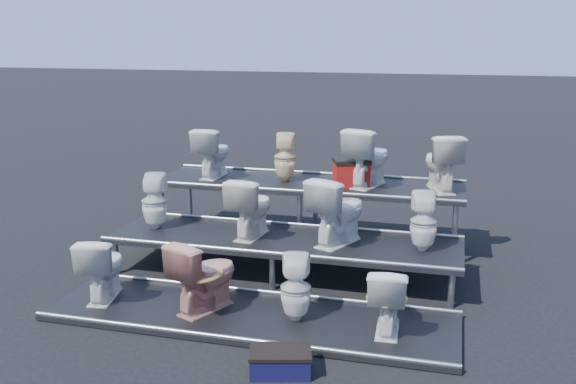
% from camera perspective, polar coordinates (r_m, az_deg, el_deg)
% --- Properties ---
extents(ground, '(80.00, 80.00, 0.00)m').
position_cam_1_polar(ground, '(7.85, -0.41, -7.35)').
color(ground, black).
rests_on(ground, ground).
extents(tier_front, '(4.20, 1.20, 0.06)m').
position_cam_1_polar(tier_front, '(6.70, -3.40, -11.01)').
color(tier_front, black).
rests_on(tier_front, ground).
extents(tier_mid, '(4.20, 1.20, 0.46)m').
position_cam_1_polar(tier_mid, '(7.77, -0.41, -5.77)').
color(tier_mid, black).
rests_on(tier_mid, ground).
extents(tier_back, '(4.20, 1.20, 0.86)m').
position_cam_1_polar(tier_back, '(8.91, 1.79, -1.82)').
color(tier_back, black).
rests_on(tier_back, ground).
extents(toilet_0, '(0.52, 0.76, 0.71)m').
position_cam_1_polar(toilet_0, '(7.21, -16.16, -6.40)').
color(toilet_0, silver).
rests_on(toilet_0, tier_front).
extents(toilet_1, '(0.70, 0.86, 0.77)m').
position_cam_1_polar(toilet_1, '(6.69, -7.43, -7.27)').
color(toilet_1, tan).
rests_on(toilet_1, tier_front).
extents(toilet_2, '(0.36, 0.37, 0.67)m').
position_cam_1_polar(toilet_2, '(6.43, 0.69, -8.53)').
color(toilet_2, silver).
rests_on(toilet_2, tier_front).
extents(toilet_3, '(0.41, 0.67, 0.67)m').
position_cam_1_polar(toilet_3, '(6.28, 8.86, -9.28)').
color(toilet_3, silver).
rests_on(toilet_3, tier_front).
extents(toilet_4, '(0.38, 0.39, 0.69)m').
position_cam_1_polar(toilet_4, '(8.19, -11.80, -0.82)').
color(toilet_4, silver).
rests_on(toilet_4, tier_mid).
extents(toilet_5, '(0.48, 0.76, 0.74)m').
position_cam_1_polar(toilet_5, '(7.70, -3.32, -1.30)').
color(toilet_5, silver).
rests_on(toilet_5, tier_mid).
extents(toilet_6, '(0.73, 0.90, 0.80)m').
position_cam_1_polar(toilet_6, '(7.44, 4.48, -1.61)').
color(toilet_6, silver).
rests_on(toilet_6, tier_mid).
extents(toilet_7, '(0.34, 0.35, 0.67)m').
position_cam_1_polar(toilet_7, '(7.36, 11.97, -2.59)').
color(toilet_7, silver).
rests_on(toilet_7, tier_mid).
extents(toilet_8, '(0.42, 0.71, 0.71)m').
position_cam_1_polar(toilet_8, '(9.14, -6.70, 3.54)').
color(toilet_8, silver).
rests_on(toilet_8, tier_back).
extents(toilet_9, '(0.35, 0.35, 0.66)m').
position_cam_1_polar(toilet_9, '(8.82, -0.27, 3.10)').
color(toilet_9, beige).
rests_on(toilet_9, tier_back).
extents(toilet_10, '(0.68, 0.88, 0.79)m').
position_cam_1_polar(toilet_10, '(8.58, 7.15, 3.12)').
color(toilet_10, silver).
rests_on(toilet_10, tier_back).
extents(toilet_11, '(0.62, 0.83, 0.75)m').
position_cam_1_polar(toilet_11, '(8.51, 13.48, 2.61)').
color(toilet_11, silver).
rests_on(toilet_11, tier_back).
extents(red_crate, '(0.54, 0.49, 0.32)m').
position_cam_1_polar(red_crate, '(8.58, 5.64, 1.57)').
color(red_crate, maroon).
rests_on(red_crate, tier_back).
extents(step_stool, '(0.58, 0.43, 0.18)m').
position_cam_1_polar(step_stool, '(5.71, -0.69, -14.98)').
color(step_stool, '#0F0E33').
rests_on(step_stool, ground).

